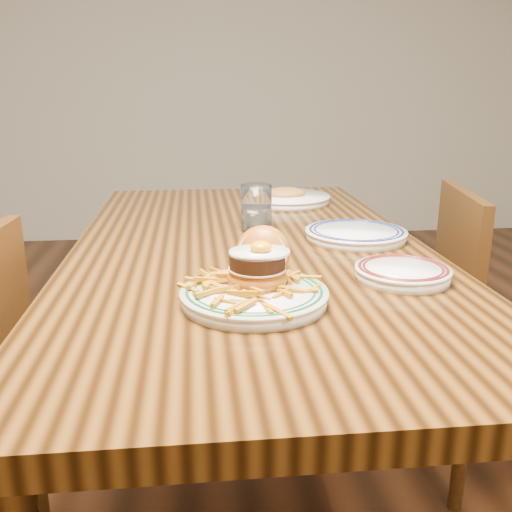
{
  "coord_description": "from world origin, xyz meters",
  "views": [
    {
      "loc": [
        -0.13,
        -1.33,
        1.12
      ],
      "look_at": [
        -0.03,
        -0.38,
        0.83
      ],
      "focal_mm": 40.0,
      "sensor_mm": 36.0,
      "label": 1
    }
  ],
  "objects": [
    {
      "name": "far_plate",
      "position": [
        0.17,
        0.5,
        0.77
      ],
      "size": [
        0.29,
        0.29,
        0.05
      ],
      "rotation": [
        0.0,
        0.0,
        0.24
      ],
      "color": "white",
      "rests_on": "table"
    },
    {
      "name": "table",
      "position": [
        0.0,
        0.0,
        0.66
      ],
      "size": [
        0.85,
        1.6,
        0.75
      ],
      "color": "black",
      "rests_on": "floor"
    },
    {
      "name": "floor",
      "position": [
        0.0,
        0.0,
        0.0
      ],
      "size": [
        6.0,
        6.0,
        0.0
      ],
      "primitive_type": "plane",
      "color": "black",
      "rests_on": "ground"
    },
    {
      "name": "water_glass",
      "position": [
        0.03,
        0.14,
        0.8
      ],
      "size": [
        0.08,
        0.08,
        0.12
      ],
      "color": "white",
      "rests_on": "table"
    },
    {
      "name": "chair_right",
      "position": [
        0.69,
        0.06,
        0.46
      ],
      "size": [
        0.46,
        0.46,
        0.86
      ],
      "rotation": [
        0.0,
        0.0,
        2.96
      ],
      "color": "#42250D",
      "rests_on": "floor"
    },
    {
      "name": "side_plate",
      "position": [
        0.27,
        -0.3,
        0.77
      ],
      "size": [
        0.19,
        0.19,
        0.03
      ],
      "rotation": [
        0.0,
        0.0,
        0.25
      ],
      "color": "white",
      "rests_on": "table"
    },
    {
      "name": "main_plate",
      "position": [
        -0.03,
        -0.38,
        0.78
      ],
      "size": [
        0.26,
        0.28,
        0.13
      ],
      "rotation": [
        0.0,
        0.0,
        -0.28
      ],
      "color": "white",
      "rests_on": "table"
    },
    {
      "name": "rear_plate",
      "position": [
        0.27,
        0.02,
        0.77
      ],
      "size": [
        0.25,
        0.25,
        0.03
      ],
      "rotation": [
        0.0,
        0.0,
        -0.32
      ],
      "color": "white",
      "rests_on": "table"
    }
  ]
}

